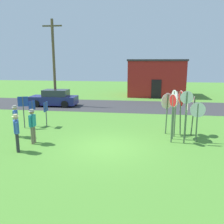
{
  "coord_description": "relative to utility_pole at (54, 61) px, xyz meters",
  "views": [
    {
      "loc": [
        1.88,
        -10.78,
        3.99
      ],
      "look_at": [
        -0.01,
        2.05,
        1.3
      ],
      "focal_mm": 38.52,
      "sensor_mm": 36.0,
      "label": 1
    }
  ],
  "objects": [
    {
      "name": "person_with_sunhat",
      "position": [
        1.57,
        -9.74,
        -3.08
      ],
      "size": [
        0.35,
        0.53,
        1.74
      ],
      "color": "#4C5670",
      "rests_on": "ground"
    },
    {
      "name": "info_panel_middle",
      "position": [
        1.41,
        -7.51,
        -2.94
      ],
      "size": [
        0.15,
        0.59,
        1.63
      ],
      "color": "#4C4C51",
      "rests_on": "ground"
    },
    {
      "name": "stop_sign_tallest",
      "position": [
        10.06,
        -8.47,
        -2.33
      ],
      "size": [
        0.41,
        0.78,
        2.49
      ],
      "color": "#51664C",
      "rests_on": "ground"
    },
    {
      "name": "utility_pole",
      "position": [
        0.0,
        0.0,
        0.0
      ],
      "size": [
        1.8,
        0.24,
        7.76
      ],
      "color": "brown",
      "rests_on": "ground"
    },
    {
      "name": "building_background",
      "position": [
        9.54,
        8.47,
        -1.9
      ],
      "size": [
        6.69,
        5.41,
        4.32
      ],
      "color": "#B2231E",
      "rests_on": "ground"
    },
    {
      "name": "stop_sign_rear_left",
      "position": [
        9.93,
        -8.91,
        -2.25
      ],
      "size": [
        0.24,
        0.83,
        2.62
      ],
      "color": "#51664C",
      "rests_on": "ground"
    },
    {
      "name": "info_panel_leftmost",
      "position": [
        2.33,
        -7.52,
        -2.97
      ],
      "size": [
        0.06,
        0.6,
        1.58
      ],
      "color": "#4C4C51",
      "rests_on": "ground"
    },
    {
      "name": "stop_sign_center_cluster",
      "position": [
        9.66,
        -8.0,
        -2.44
      ],
      "size": [
        0.73,
        0.57,
        2.34
      ],
      "color": "#51664C",
      "rests_on": "ground"
    },
    {
      "name": "stop_sign_leaning_right",
      "position": [
        11.08,
        -7.98,
        -2.57
      ],
      "size": [
        0.26,
        0.75,
        2.18
      ],
      "color": "#51664C",
      "rests_on": "ground"
    },
    {
      "name": "street_asphalt",
      "position": [
        6.66,
        0.5,
        -4.06
      ],
      "size": [
        60.0,
        6.4,
        0.01
      ],
      "primitive_type": "cube",
      "color": "#38383A",
      "rests_on": "ground"
    },
    {
      "name": "parked_car_on_street",
      "position": [
        -0.0,
        -0.32,
        -3.37
      ],
      "size": [
        4.36,
        2.13,
        1.51
      ],
      "color": "navy",
      "rests_on": "ground"
    },
    {
      "name": "stop_sign_far_back",
      "position": [
        9.81,
        -9.47,
        -2.41
      ],
      "size": [
        0.29,
        0.6,
        2.47
      ],
      "color": "#51664C",
      "rests_on": "ground"
    },
    {
      "name": "person_in_blue",
      "position": [
        2.79,
        -11.79,
        -3.08
      ],
      "size": [
        0.38,
        0.49,
        1.74
      ],
      "color": "#2D2D33",
      "rests_on": "ground"
    },
    {
      "name": "stop_sign_low_front",
      "position": [
        10.39,
        -7.99,
        -2.33
      ],
      "size": [
        0.2,
        0.87,
        2.49
      ],
      "color": "#51664C",
      "rests_on": "ground"
    },
    {
      "name": "stop_sign_leaning_left",
      "position": [
        10.45,
        -9.52,
        -2.31
      ],
      "size": [
        0.63,
        0.12,
        2.64
      ],
      "color": "#51664C",
      "rests_on": "ground"
    },
    {
      "name": "info_panel_rightmost",
      "position": [
        1.1,
        -8.01,
        -2.71
      ],
      "size": [
        0.57,
        0.23,
        1.96
      ],
      "color": "#4C4C51",
      "rests_on": "ground"
    },
    {
      "name": "stop_sign_rear_right",
      "position": [
        10.58,
        -8.85,
        -2.58
      ],
      "size": [
        0.07,
        0.82,
        2.15
      ],
      "color": "#51664C",
      "rests_on": "ground"
    },
    {
      "name": "stop_sign_nearest",
      "position": [
        11.06,
        -9.22,
        -2.67
      ],
      "size": [
        0.76,
        0.11,
        2.05
      ],
      "color": "#51664C",
      "rests_on": "ground"
    },
    {
      "name": "ground_plane",
      "position": [
        6.66,
        -10.65,
        -4.06
      ],
      "size": [
        80.0,
        80.0,
        0.0
      ],
      "primitive_type": "plane",
      "color": "#518E33"
    },
    {
      "name": "person_in_teal",
      "position": [
        2.97,
        -10.61,
        -3.08
      ],
      "size": [
        0.32,
        0.57,
        1.74
      ],
      "color": "#7A6B56",
      "rests_on": "ground"
    }
  ]
}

